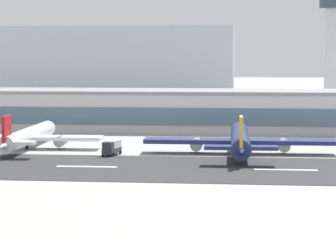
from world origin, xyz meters
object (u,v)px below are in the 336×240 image
at_px(service_box_truck_0, 112,147).
at_px(airliner_red_tail_gate_0, 27,137).
at_px(terminal_building, 157,110).
at_px(distant_hotel_block, 107,67).
at_px(airliner_gold_tail_gate_1, 240,140).
at_px(control_tower, 333,44).

bearing_deg(service_box_truck_0, airliner_red_tail_gate_0, -100.66).
distance_m(terminal_building, airliner_red_tail_gate_0, 56.29).
xyz_separation_m(distant_hotel_block, airliner_gold_tail_gate_1, (60.17, -159.00, -14.41)).
height_order(terminal_building, service_box_truck_0, terminal_building).
distance_m(terminal_building, distant_hotel_block, 110.77).
bearing_deg(airliner_red_tail_gate_0, distant_hotel_block, 1.83).
distance_m(control_tower, distant_hotel_block, 111.51).
xyz_separation_m(control_tower, distant_hotel_block, (-92.01, 62.38, -8.86)).
bearing_deg(distant_hotel_block, airliner_red_tail_gate_0, -86.16).
bearing_deg(terminal_building, control_tower, 36.45).
bearing_deg(distant_hotel_block, control_tower, -34.14).
relative_size(terminal_building, control_tower, 3.21).
xyz_separation_m(terminal_building, airliner_gold_tail_gate_1, (25.11, -54.56, -2.82)).
xyz_separation_m(airliner_gold_tail_gate_1, service_box_truck_0, (-28.00, -4.68, -1.34)).
xyz_separation_m(airliner_red_tail_gate_0, airliner_gold_tail_gate_1, (49.77, -4.05, 0.22)).
bearing_deg(airliner_gold_tail_gate_1, service_box_truck_0, 98.67).
distance_m(control_tower, airliner_gold_tail_gate_1, 104.36).
relative_size(airliner_red_tail_gate_0, airliner_gold_tail_gate_1, 0.93).
distance_m(airliner_red_tail_gate_0, service_box_truck_0, 23.49).
distance_m(airliner_red_tail_gate_0, airliner_gold_tail_gate_1, 49.94).
distance_m(terminal_building, airliner_gold_tail_gate_1, 60.12).
distance_m(control_tower, service_box_truck_0, 120.20).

